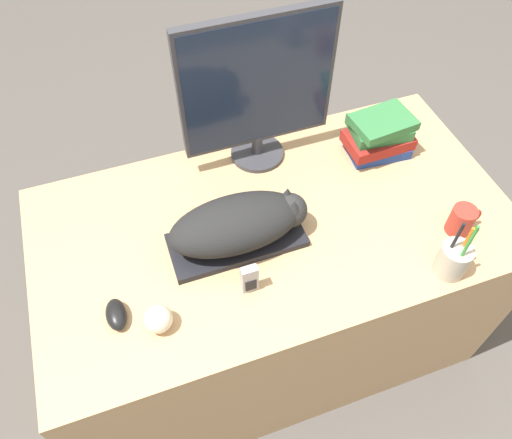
{
  "coord_description": "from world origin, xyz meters",
  "views": [
    {
      "loc": [
        -0.37,
        -0.47,
        2.0
      ],
      "look_at": [
        -0.07,
        0.38,
        0.83
      ],
      "focal_mm": 35.0,
      "sensor_mm": 36.0,
      "label": 1
    }
  ],
  "objects_px": {
    "coffee_mug": "(462,220)",
    "baseball": "(158,319)",
    "computer_mouse": "(116,314)",
    "cat": "(242,222)",
    "pen_cup": "(453,259)",
    "phone": "(250,279)",
    "monitor": "(258,89)",
    "keyboard": "(237,240)",
    "book_stack": "(379,135)"
  },
  "relations": [
    {
      "from": "monitor",
      "to": "coffee_mug",
      "type": "xyz_separation_m",
      "value": [
        0.47,
        -0.51,
        -0.23
      ]
    },
    {
      "from": "baseball",
      "to": "computer_mouse",
      "type": "bearing_deg",
      "value": 149.8
    },
    {
      "from": "coffee_mug",
      "to": "pen_cup",
      "type": "relative_size",
      "value": 0.45
    },
    {
      "from": "book_stack",
      "to": "cat",
      "type": "bearing_deg",
      "value": -159.16
    },
    {
      "from": "cat",
      "to": "pen_cup",
      "type": "relative_size",
      "value": 1.75
    },
    {
      "from": "book_stack",
      "to": "coffee_mug",
      "type": "bearing_deg",
      "value": -78.95
    },
    {
      "from": "monitor",
      "to": "baseball",
      "type": "bearing_deg",
      "value": -131.64
    },
    {
      "from": "book_stack",
      "to": "keyboard",
      "type": "bearing_deg",
      "value": -159.75
    },
    {
      "from": "keyboard",
      "to": "baseball",
      "type": "relative_size",
      "value": 5.24
    },
    {
      "from": "computer_mouse",
      "to": "book_stack",
      "type": "xyz_separation_m",
      "value": [
        0.96,
        0.34,
        0.05
      ]
    },
    {
      "from": "keyboard",
      "to": "book_stack",
      "type": "xyz_separation_m",
      "value": [
        0.58,
        0.21,
        0.06
      ]
    },
    {
      "from": "coffee_mug",
      "to": "baseball",
      "type": "relative_size",
      "value": 1.38
    },
    {
      "from": "baseball",
      "to": "phone",
      "type": "xyz_separation_m",
      "value": [
        0.26,
        0.03,
        0.01
      ]
    },
    {
      "from": "cat",
      "to": "baseball",
      "type": "xyz_separation_m",
      "value": [
        -0.3,
        -0.19,
        -0.05
      ]
    },
    {
      "from": "computer_mouse",
      "to": "baseball",
      "type": "height_order",
      "value": "baseball"
    },
    {
      "from": "baseball",
      "to": "keyboard",
      "type": "bearing_deg",
      "value": 34.34
    },
    {
      "from": "computer_mouse",
      "to": "pen_cup",
      "type": "relative_size",
      "value": 0.41
    },
    {
      "from": "monitor",
      "to": "pen_cup",
      "type": "distance_m",
      "value": 0.76
    },
    {
      "from": "cat",
      "to": "monitor",
      "type": "relative_size",
      "value": 0.8
    },
    {
      "from": "computer_mouse",
      "to": "phone",
      "type": "distance_m",
      "value": 0.37
    },
    {
      "from": "cat",
      "to": "monitor",
      "type": "distance_m",
      "value": 0.41
    },
    {
      "from": "coffee_mug",
      "to": "baseball",
      "type": "xyz_separation_m",
      "value": [
        -0.93,
        -0.01,
        -0.01
      ]
    },
    {
      "from": "baseball",
      "to": "book_stack",
      "type": "distance_m",
      "value": 0.95
    },
    {
      "from": "keyboard",
      "to": "phone",
      "type": "bearing_deg",
      "value": -95.2
    },
    {
      "from": "computer_mouse",
      "to": "baseball",
      "type": "distance_m",
      "value": 0.12
    },
    {
      "from": "baseball",
      "to": "phone",
      "type": "height_order",
      "value": "phone"
    },
    {
      "from": "book_stack",
      "to": "computer_mouse",
      "type": "bearing_deg",
      "value": -160.34
    },
    {
      "from": "computer_mouse",
      "to": "phone",
      "type": "height_order",
      "value": "phone"
    },
    {
      "from": "keyboard",
      "to": "monitor",
      "type": "bearing_deg",
      "value": 60.86
    },
    {
      "from": "coffee_mug",
      "to": "keyboard",
      "type": "bearing_deg",
      "value": 164.65
    },
    {
      "from": "keyboard",
      "to": "baseball",
      "type": "distance_m",
      "value": 0.34
    },
    {
      "from": "phone",
      "to": "book_stack",
      "type": "height_order",
      "value": "book_stack"
    },
    {
      "from": "pen_cup",
      "to": "computer_mouse",
      "type": "bearing_deg",
      "value": 169.75
    },
    {
      "from": "keyboard",
      "to": "pen_cup",
      "type": "relative_size",
      "value": 1.7
    },
    {
      "from": "monitor",
      "to": "computer_mouse",
      "type": "xyz_separation_m",
      "value": [
        -0.56,
        -0.46,
        -0.26
      ]
    },
    {
      "from": "monitor",
      "to": "pen_cup",
      "type": "height_order",
      "value": "monitor"
    },
    {
      "from": "phone",
      "to": "cat",
      "type": "bearing_deg",
      "value": 78.65
    },
    {
      "from": "cat",
      "to": "pen_cup",
      "type": "bearing_deg",
      "value": -29.45
    },
    {
      "from": "pen_cup",
      "to": "phone",
      "type": "bearing_deg",
      "value": 166.39
    },
    {
      "from": "pen_cup",
      "to": "phone",
      "type": "xyz_separation_m",
      "value": [
        -0.56,
        0.14,
        -0.01
      ]
    },
    {
      "from": "phone",
      "to": "monitor",
      "type": "bearing_deg",
      "value": 68.01
    },
    {
      "from": "keyboard",
      "to": "phone",
      "type": "height_order",
      "value": "phone"
    },
    {
      "from": "baseball",
      "to": "pen_cup",
      "type": "bearing_deg",
      "value": -7.42
    },
    {
      "from": "cat",
      "to": "book_stack",
      "type": "distance_m",
      "value": 0.6
    },
    {
      "from": "computer_mouse",
      "to": "keyboard",
      "type": "bearing_deg",
      "value": 18.76
    },
    {
      "from": "keyboard",
      "to": "baseball",
      "type": "height_order",
      "value": "baseball"
    },
    {
      "from": "phone",
      "to": "book_stack",
      "type": "bearing_deg",
      "value": 32.32
    },
    {
      "from": "coffee_mug",
      "to": "baseball",
      "type": "bearing_deg",
      "value": -179.37
    },
    {
      "from": "phone",
      "to": "book_stack",
      "type": "distance_m",
      "value": 0.7
    },
    {
      "from": "computer_mouse",
      "to": "cat",
      "type": "bearing_deg",
      "value": 17.98
    }
  ]
}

